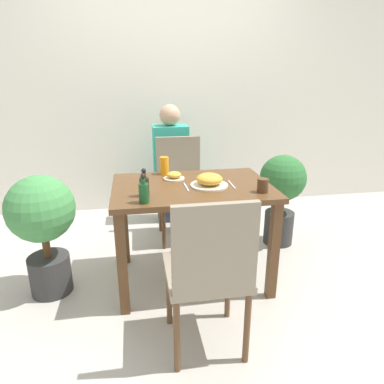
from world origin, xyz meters
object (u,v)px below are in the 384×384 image
object	(u,v)px
food_plate	(209,181)
person_figure	(171,165)
side_plate	(174,176)
juice_glass	(164,166)
potted_plant_left	(42,223)
potted_plant_right	(282,190)
chair_near	(209,269)
sauce_bottle	(144,192)
drink_cup	(263,185)
condiment_bottle	(144,186)
chair_far	(180,182)

from	to	relation	value
food_plate	person_figure	bearing A→B (deg)	96.45
side_plate	juice_glass	xyz separation A→B (m)	(-0.05, 0.15, 0.04)
juice_glass	food_plate	bearing A→B (deg)	-52.21
potted_plant_left	potted_plant_right	xyz separation A→B (m)	(1.85, 0.43, -0.03)
chair_near	side_plate	size ratio (longest dim) A/B	6.08
chair_near	sauce_bottle	world-z (taller)	chair_near
food_plate	drink_cup	world-z (taller)	same
potted_plant_left	person_figure	world-z (taller)	person_figure
chair_near	person_figure	bearing A→B (deg)	-90.53
chair_near	food_plate	world-z (taller)	chair_near
side_plate	sauce_bottle	world-z (taller)	sauce_bottle
potted_plant_right	food_plate	bearing A→B (deg)	-147.78
chair_near	condiment_bottle	size ratio (longest dim) A/B	5.10
drink_cup	food_plate	bearing A→B (deg)	150.30
food_plate	person_figure	distance (m)	1.18
chair_near	potted_plant_left	distance (m)	1.19
chair_near	drink_cup	distance (m)	0.73
potted_plant_right	chair_far	bearing A→B (deg)	159.32
chair_near	side_plate	bearing A→B (deg)	-85.73
side_plate	sauce_bottle	bearing A→B (deg)	-117.64
chair_far	condiment_bottle	xyz separation A→B (m)	(-0.34, -0.91, 0.28)
chair_near	chair_far	bearing A→B (deg)	-92.24
juice_glass	drink_cup	bearing A→B (deg)	-42.14
side_plate	sauce_bottle	distance (m)	0.50
chair_far	drink_cup	distance (m)	1.07
condiment_bottle	person_figure	size ratio (longest dim) A/B	0.15
drink_cup	sauce_bottle	bearing A→B (deg)	-174.85
potted_plant_right	person_figure	size ratio (longest dim) A/B	0.68
sauce_bottle	potted_plant_left	distance (m)	0.76
chair_far	sauce_bottle	distance (m)	1.12
chair_near	food_plate	size ratio (longest dim) A/B	3.59
condiment_bottle	potted_plant_right	size ratio (longest dim) A/B	0.22
sauce_bottle	person_figure	bearing A→B (deg)	77.43
juice_glass	potted_plant_left	size ratio (longest dim) A/B	0.16
potted_plant_left	chair_near	bearing A→B (deg)	-37.09
food_plate	condiment_bottle	bearing A→B (deg)	-163.66
juice_glass	potted_plant_right	size ratio (longest dim) A/B	0.16
drink_cup	potted_plant_left	bearing A→B (deg)	171.34
juice_glass	sauce_bottle	bearing A→B (deg)	-106.66
food_plate	person_figure	world-z (taller)	person_figure
drink_cup	potted_plant_right	world-z (taller)	drink_cup
drink_cup	potted_plant_right	distance (m)	0.83
food_plate	drink_cup	distance (m)	0.35
condiment_bottle	potted_plant_right	bearing A→B (deg)	26.84
chair_near	juice_glass	bearing A→B (deg)	-83.35
food_plate	juice_glass	size ratio (longest dim) A/B	1.93
juice_glass	potted_plant_left	xyz separation A→B (m)	(-0.83, -0.31, -0.27)
chair_far	potted_plant_right	size ratio (longest dim) A/B	1.13
food_plate	potted_plant_right	xyz separation A→B (m)	(0.75, 0.47, -0.27)
condiment_bottle	potted_plant_left	bearing A→B (deg)	165.95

